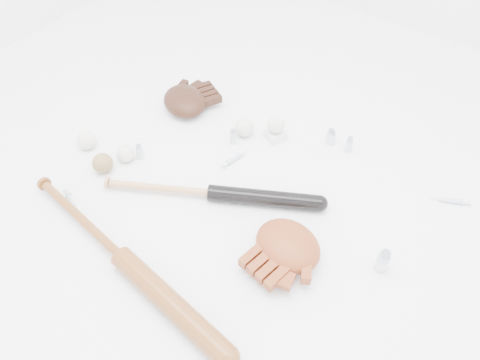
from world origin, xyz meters
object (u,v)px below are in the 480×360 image
Objects in this scene: bat_dark at (211,193)px; glove_dark at (185,101)px; bat_wood at (122,258)px; pedestal at (275,135)px.

glove_dark is at bearing 112.05° from bat_dark.
bat_wood is 0.80m from glove_dark.
glove_dark is at bearing -170.62° from pedestal.
glove_dark reaches higher than pedestal.
pedestal is (0.08, 0.80, -0.02)m from bat_wood.
bat_dark is 0.53m from glove_dark.
bat_wood reaches higher than pedestal.
bat_dark is 0.39m from bat_wood.
bat_wood is 3.93× the size of glove_dark.
bat_dark is at bearing -13.09° from glove_dark.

